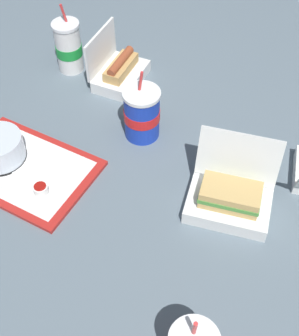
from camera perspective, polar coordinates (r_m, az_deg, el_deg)
ground_plane at (r=1.23m, az=-0.73°, el=-2.93°), size 3.20×3.20×0.00m
food_tray at (r=1.31m, az=-14.98°, el=-0.17°), size 0.40×0.30×0.01m
ketchup_cup at (r=1.23m, az=-13.13°, el=-2.50°), size 0.04×0.04×0.02m
napkin_stack at (r=1.31m, az=-13.65°, el=0.67°), size 0.13×0.13×0.00m
plastic_fork at (r=1.27m, az=-16.34°, el=-2.08°), size 0.09×0.08×0.00m
clamshell_hotdog_corner at (r=1.53m, az=-3.77°, el=11.78°), size 0.17×0.21×0.17m
clamshell_sandwich_front at (r=1.18m, az=9.77°, el=-3.52°), size 0.25×0.24×0.17m
soda_cup_right at (r=1.57m, az=-9.84°, el=14.33°), size 0.09×0.09×0.23m
soda_cup_center at (r=1.32m, az=-0.94°, el=6.63°), size 0.11×0.11×0.22m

